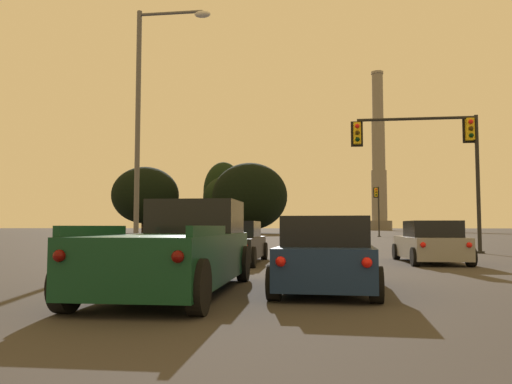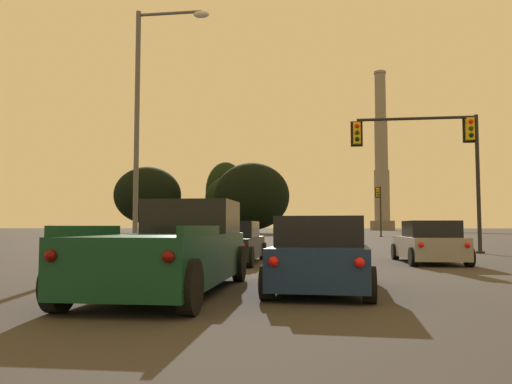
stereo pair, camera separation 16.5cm
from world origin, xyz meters
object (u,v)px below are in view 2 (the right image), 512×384
(hatchback_center_lane_second, at_px, (322,256))
(traffic_light_overhead_right, at_px, (435,147))
(hatchback_right_lane_front, at_px, (429,243))
(pickup_truck_left_lane_second, at_px, (174,249))
(sedan_left_lane_front, at_px, (232,243))
(traffic_light_far_right, at_px, (379,204))
(smokestack, at_px, (381,167))
(street_lamp, at_px, (147,108))

(hatchback_center_lane_second, bearing_deg, traffic_light_overhead_right, 72.26)
(hatchback_right_lane_front, height_order, traffic_light_overhead_right, traffic_light_overhead_right)
(pickup_truck_left_lane_second, xyz_separation_m, sedan_left_lane_front, (-0.25, 7.52, -0.14))
(traffic_light_overhead_right, xyz_separation_m, traffic_light_far_right, (1.37, 36.28, -1.07))
(sedan_left_lane_front, bearing_deg, traffic_light_far_right, 76.58)
(hatchback_right_lane_front, bearing_deg, smokestack, 82.36)
(street_lamp, bearing_deg, traffic_light_far_right, 72.03)
(traffic_light_overhead_right, bearing_deg, sedan_left_lane_front, -138.71)
(hatchback_center_lane_second, height_order, street_lamp, street_lamp)
(traffic_light_overhead_right, relative_size, traffic_light_far_right, 1.09)
(traffic_light_overhead_right, bearing_deg, pickup_truck_left_lane_second, -118.66)
(sedan_left_lane_front, distance_m, smokestack, 137.22)
(traffic_light_far_right, bearing_deg, traffic_light_overhead_right, -92.17)
(pickup_truck_left_lane_second, relative_size, street_lamp, 0.56)
(hatchback_center_lane_second, bearing_deg, pickup_truck_left_lane_second, -166.51)
(sedan_left_lane_front, distance_m, street_lamp, 6.77)
(traffic_light_overhead_right, bearing_deg, traffic_light_far_right, 87.83)
(pickup_truck_left_lane_second, relative_size, traffic_light_overhead_right, 0.85)
(hatchback_right_lane_front, xyz_separation_m, sedan_left_lane_front, (-6.69, -0.79, 0.00))
(sedan_left_lane_front, bearing_deg, smokestack, 80.52)
(traffic_light_far_right, height_order, street_lamp, street_lamp)
(hatchback_center_lane_second, relative_size, smokestack, 0.09)
(street_lamp, bearing_deg, sedan_left_lane_front, -26.20)
(hatchback_center_lane_second, xyz_separation_m, sedan_left_lane_front, (-3.08, 6.98, 0.00))
(street_lamp, relative_size, smokestack, 0.21)
(hatchback_center_lane_second, bearing_deg, hatchback_right_lane_front, 67.67)
(smokestack, bearing_deg, sedan_left_lane_front, -98.67)
(hatchback_right_lane_front, distance_m, traffic_light_overhead_right, 8.04)
(hatchback_right_lane_front, xyz_separation_m, traffic_light_far_right, (3.07, 42.86, 3.24))
(hatchback_center_lane_second, distance_m, traffic_light_far_right, 51.17)
(traffic_light_far_right, bearing_deg, hatchback_center_lane_second, -97.51)
(traffic_light_far_right, xyz_separation_m, street_lamp, (-13.55, -41.78, 2.05))
(sedan_left_lane_front, bearing_deg, hatchback_center_lane_second, -66.95)
(hatchback_center_lane_second, distance_m, street_lamp, 12.39)
(hatchback_center_lane_second, xyz_separation_m, smokestack, (17.42, 141.43, 18.14))
(smokestack, bearing_deg, hatchback_center_lane_second, -97.02)
(pickup_truck_left_lane_second, height_order, traffic_light_far_right, traffic_light_far_right)
(sedan_left_lane_front, distance_m, traffic_light_far_right, 44.85)
(hatchback_right_lane_front, xyz_separation_m, street_lamp, (-10.48, 1.08, 5.29))
(traffic_light_overhead_right, bearing_deg, hatchback_center_lane_second, -110.30)
(hatchback_center_lane_second, relative_size, traffic_light_far_right, 0.70)
(hatchback_center_lane_second, distance_m, smokestack, 143.65)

